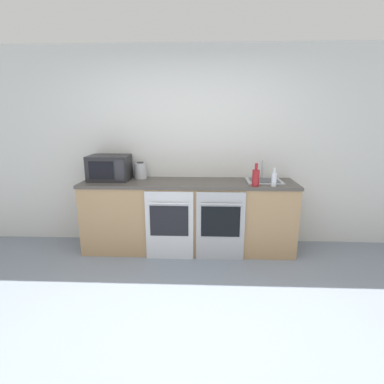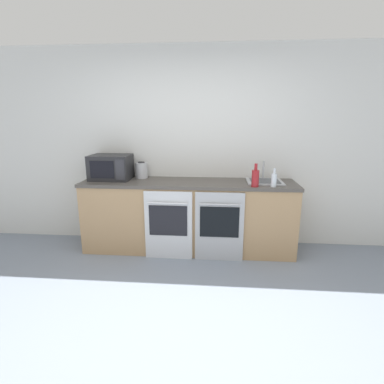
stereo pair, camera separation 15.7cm
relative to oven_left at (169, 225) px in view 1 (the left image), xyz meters
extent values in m
plane|color=gray|center=(0.21, -1.33, -0.44)|extent=(16.00, 16.00, 0.00)
cube|color=silver|center=(0.21, 0.64, 0.86)|extent=(10.00, 0.06, 2.60)
cube|color=tan|center=(0.21, 0.31, 0.00)|extent=(2.68, 0.59, 0.87)
cube|color=#4C4742|center=(0.21, 0.31, 0.46)|extent=(2.70, 0.61, 0.04)
cube|color=silver|center=(0.00, 0.00, -0.01)|extent=(0.58, 0.03, 0.86)
cube|color=black|center=(0.00, -0.02, 0.06)|extent=(0.46, 0.01, 0.38)
cylinder|color=silver|center=(0.00, -0.04, 0.28)|extent=(0.47, 0.02, 0.02)
cube|color=#A8AAAF|center=(0.61, 0.00, -0.01)|extent=(0.58, 0.03, 0.86)
cube|color=black|center=(0.61, -0.02, 0.06)|extent=(0.46, 0.01, 0.38)
cylinder|color=#A8AAAF|center=(0.61, -0.04, 0.28)|extent=(0.47, 0.02, 0.02)
cube|color=#232326|center=(-0.80, 0.37, 0.64)|extent=(0.51, 0.39, 0.32)
cube|color=black|center=(-0.85, 0.17, 0.64)|extent=(0.30, 0.01, 0.22)
cube|color=#2D2D33|center=(-0.62, 0.17, 0.64)|extent=(0.11, 0.01, 0.26)
cylinder|color=maroon|center=(1.02, 0.08, 0.58)|extent=(0.08, 0.08, 0.20)
cylinder|color=maroon|center=(1.02, 0.08, 0.71)|extent=(0.04, 0.04, 0.08)
cylinder|color=silver|center=(1.23, 0.09, 0.56)|extent=(0.06, 0.06, 0.16)
cylinder|color=silver|center=(1.23, 0.09, 0.67)|extent=(0.03, 0.03, 0.06)
cylinder|color=#B7BABF|center=(-0.43, 0.49, 0.58)|extent=(0.16, 0.16, 0.20)
cylinder|color=#262628|center=(-0.43, 0.49, 0.69)|extent=(0.09, 0.09, 0.01)
cube|color=#A8AAAF|center=(1.17, 0.35, 0.48)|extent=(0.44, 0.41, 0.01)
cube|color=#4C4F54|center=(1.17, 0.35, 0.50)|extent=(0.35, 0.30, 0.01)
cylinder|color=#A8AAAF|center=(1.17, 0.52, 0.61)|extent=(0.02, 0.02, 0.23)
camera|label=1|loc=(0.42, -3.39, 1.26)|focal=28.00mm
camera|label=2|loc=(0.57, -3.38, 1.26)|focal=28.00mm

